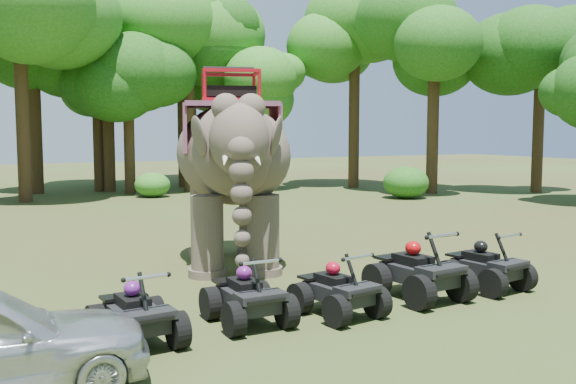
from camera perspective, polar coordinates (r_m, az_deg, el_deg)
name	(u,v)px	position (r m, az deg, el deg)	size (l,w,h in m)	color
ground	(314,290)	(13.19, 2.36, -8.70)	(110.00, 110.00, 0.00)	#47381E
elephant	(231,166)	(15.34, -5.05, 2.29)	(2.49, 5.66, 4.76)	brown
atv_0	(136,306)	(10.10, -13.39, -9.86)	(1.16, 1.59, 1.18)	black
atv_1	(248,289)	(10.85, -3.61, -8.61)	(1.17, 1.60, 1.19)	black
atv_2	(338,283)	(11.33, 4.47, -8.09)	(1.14, 1.56, 1.15)	black
atv_3	(419,264)	(12.62, 11.54, -6.30)	(1.34, 1.83, 1.36)	black
atv_4	(486,260)	(13.74, 17.21, -5.79)	(1.19, 1.63, 1.21)	black
tree_0	(98,121)	(35.32, -16.57, 6.08)	(5.20, 5.20, 7.43)	#195114
tree_1	(189,96)	(34.10, -8.83, 8.42)	(6.99, 6.99, 9.99)	#195114
tree_2	(270,128)	(34.68, -1.62, 5.68)	(4.65, 4.65, 6.65)	#195114
tree_3	(354,99)	(36.37, 5.91, 8.20)	(6.93, 6.93, 9.89)	#195114
tree_4	(433,98)	(33.51, 12.80, 8.19)	(6.82, 6.82, 9.74)	#195114
tree_5	(539,110)	(35.60, 21.41, 6.83)	(5.99, 5.99, 8.55)	#195114
tree_28	(22,93)	(31.13, -22.59, 8.15)	(6.85, 6.85, 9.78)	#195114
tree_29	(183,98)	(36.86, -9.35, 8.25)	(7.04, 7.04, 10.06)	#195114
tree_30	(98,101)	(40.06, -16.56, 7.74)	(6.91, 6.91, 9.87)	#195114
tree_31	(108,100)	(34.92, -15.72, 7.85)	(6.68, 6.68, 9.54)	#195114
tree_34	(232,102)	(35.36, -5.00, 7.98)	(6.66, 6.66, 9.51)	#195114
tree_35	(191,98)	(41.10, -8.59, 8.30)	(7.36, 7.36, 10.52)	#195114
tree_37	(129,115)	(33.59, -13.99, 6.66)	(5.59, 5.59, 7.99)	#195114
tree_38	(35,101)	(35.06, -21.58, 7.54)	(6.58, 6.58, 9.40)	#195114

